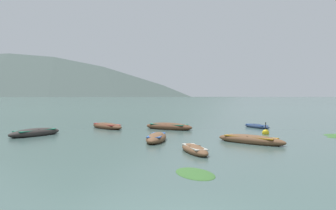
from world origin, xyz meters
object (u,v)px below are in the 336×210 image
object	(u,v)px
rowboat_1	(156,138)
rowboat_4	(107,126)
mooring_buoy	(266,133)
rowboat_7	(257,126)
rowboat_5	(194,150)
rowboat_2	(169,127)
rowboat_6	(251,140)
rowboat_3	(35,133)

from	to	relation	value
rowboat_1	rowboat_4	size ratio (longest dim) A/B	0.98
rowboat_4	mooring_buoy	xyz separation A→B (m)	(11.91, -4.99, -0.08)
rowboat_7	rowboat_1	bearing A→B (deg)	-133.86
rowboat_5	mooring_buoy	size ratio (longest dim) A/B	3.28
rowboat_4	rowboat_5	size ratio (longest dim) A/B	1.26
rowboat_1	rowboat_2	xyz separation A→B (m)	(0.97, 7.72, 0.02)
rowboat_7	rowboat_2	bearing A→B (deg)	-171.24
rowboat_1	rowboat_5	world-z (taller)	rowboat_1
rowboat_7	mooring_buoy	size ratio (longest dim) A/B	3.34
rowboat_5	rowboat_7	size ratio (longest dim) A/B	0.98
rowboat_2	rowboat_4	distance (m)	5.23
rowboat_6	mooring_buoy	size ratio (longest dim) A/B	3.91
rowboat_1	rowboat_6	world-z (taller)	rowboat_6
rowboat_3	rowboat_7	size ratio (longest dim) A/B	1.22
rowboat_5	rowboat_1	bearing A→B (deg)	112.12
rowboat_7	mooring_buoy	bearing A→B (deg)	-98.71
rowboat_4	rowboat_5	xyz separation A→B (m)	(6.02, -13.18, -0.04)
mooring_buoy	rowboat_5	bearing A→B (deg)	-125.74
rowboat_1	rowboat_7	distance (m)	12.32
rowboat_6	mooring_buoy	distance (m)	5.32
rowboat_7	rowboat_5	bearing A→B (deg)	-116.51
rowboat_1	rowboat_4	bearing A→B (deg)	115.79
rowboat_6	mooring_buoy	world-z (taller)	mooring_buoy
rowboat_1	rowboat_6	xyz separation A→B (m)	(5.43, -1.14, 0.00)
rowboat_7	mooring_buoy	world-z (taller)	mooring_buoy
rowboat_5	rowboat_6	distance (m)	4.94
rowboat_1	rowboat_5	xyz separation A→B (m)	(1.84, -4.54, -0.04)
rowboat_4	rowboat_1	bearing A→B (deg)	-64.21
rowboat_3	rowboat_4	distance (m)	6.86
rowboat_2	rowboat_3	world-z (taller)	rowboat_2
mooring_buoy	rowboat_6	bearing A→B (deg)	-115.71
rowboat_3	rowboat_2	bearing A→B (deg)	26.09
rowboat_2	mooring_buoy	bearing A→B (deg)	-31.01
rowboat_1	rowboat_7	size ratio (longest dim) A/B	1.21
rowboat_3	rowboat_5	world-z (taller)	rowboat_3
rowboat_6	rowboat_7	bearing A→B (deg)	72.77
rowboat_5	mooring_buoy	world-z (taller)	mooring_buoy
rowboat_4	rowboat_7	size ratio (longest dim) A/B	1.23
rowboat_4	rowboat_7	distance (m)	12.71
rowboat_4	rowboat_6	size ratio (longest dim) A/B	1.05
rowboat_3	rowboat_5	distance (m)	12.75
rowboat_2	rowboat_7	bearing A→B (deg)	8.76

